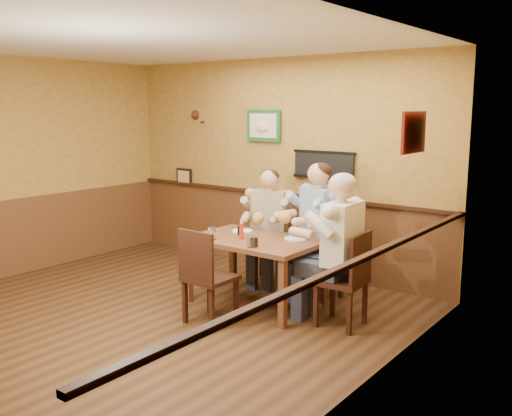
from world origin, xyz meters
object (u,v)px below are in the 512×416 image
(dining_table, at_px, (255,247))
(water_glass_left, at_px, (212,233))
(diner_tan_shirt, at_px, (270,232))
(diner_blue_polo, at_px, (320,237))
(diner_white_elder, at_px, (342,259))
(salt_shaker, at_px, (240,230))
(hot_sauce_bottle, at_px, (242,230))
(water_glass_mid, at_px, (251,241))
(pepper_shaker, at_px, (239,231))
(chair_back_right, at_px, (319,255))
(chair_near_side, at_px, (210,275))
(cola_tumbler, at_px, (254,242))
(chair_back_left, at_px, (270,247))
(chair_right_end, at_px, (341,279))

(dining_table, relative_size, water_glass_left, 10.60)
(diner_tan_shirt, relative_size, diner_blue_polo, 0.91)
(diner_white_elder, bearing_deg, salt_shaker, -94.76)
(diner_tan_shirt, bearing_deg, dining_table, -82.69)
(dining_table, distance_m, diner_white_elder, 1.06)
(diner_blue_polo, height_order, hot_sauce_bottle, diner_blue_polo)
(water_glass_mid, bearing_deg, pepper_shaker, 141.29)
(chair_back_right, xyz_separation_m, water_glass_left, (-0.76, -0.98, 0.33))
(chair_near_side, height_order, cola_tumbler, chair_near_side)
(diner_blue_polo, distance_m, diner_white_elder, 0.91)
(diner_blue_polo, xyz_separation_m, water_glass_mid, (-0.21, -1.01, 0.11))
(chair_near_side, height_order, diner_tan_shirt, diner_tan_shirt)
(water_glass_left, bearing_deg, diner_blue_polo, 52.22)
(chair_back_left, distance_m, pepper_shaker, 0.85)
(pepper_shaker, bearing_deg, dining_table, -6.09)
(diner_blue_polo, bearing_deg, diner_white_elder, -21.21)
(chair_back_right, xyz_separation_m, cola_tumbler, (-0.20, -0.97, 0.31))
(chair_back_right, xyz_separation_m, water_glass_mid, (-0.21, -1.01, 0.32))
(diner_tan_shirt, distance_m, diner_white_elder, 1.63)
(chair_back_right, bearing_deg, pepper_shaker, -112.15)
(diner_blue_polo, bearing_deg, cola_tumbler, -77.48)
(diner_tan_shirt, relative_size, water_glass_left, 9.63)
(chair_near_side, height_order, diner_blue_polo, diner_blue_polo)
(chair_back_right, distance_m, chair_near_side, 1.44)
(chair_back_left, height_order, chair_near_side, chair_near_side)
(cola_tumbler, bearing_deg, pepper_shaker, 144.69)
(chair_near_side, height_order, hot_sauce_bottle, chair_near_side)
(chair_right_end, distance_m, water_glass_mid, 0.98)
(diner_white_elder, bearing_deg, hot_sauce_bottle, -86.16)
(chair_back_right, relative_size, chair_near_side, 0.99)
(chair_back_right, xyz_separation_m, hot_sauce_bottle, (-0.51, -0.78, 0.36))
(chair_right_end, height_order, salt_shaker, chair_right_end)
(diner_white_elder, relative_size, water_glass_mid, 11.34)
(chair_back_left, height_order, chair_back_right, chair_back_right)
(dining_table, relative_size, chair_back_left, 1.57)
(chair_near_side, xyz_separation_m, cola_tumbler, (0.26, 0.39, 0.31))
(chair_right_end, bearing_deg, diner_tan_shirt, -120.97)
(cola_tumbler, bearing_deg, chair_back_left, 118.68)
(water_glass_left, distance_m, cola_tumbler, 0.57)
(diner_blue_polo, xyz_separation_m, pepper_shaker, (-0.66, -0.64, 0.10))
(water_glass_mid, xyz_separation_m, cola_tumbler, (0.01, 0.04, -0.01))
(diner_tan_shirt, bearing_deg, pepper_shaker, -98.63)
(diner_blue_polo, bearing_deg, chair_near_side, -84.55)
(chair_back_left, height_order, hot_sauce_bottle, hot_sauce_bottle)
(salt_shaker, bearing_deg, chair_back_left, 98.26)
(diner_tan_shirt, xyz_separation_m, water_glass_left, (0.03, -1.10, 0.18))
(water_glass_mid, relative_size, pepper_shaker, 1.23)
(hot_sauce_bottle, height_order, salt_shaker, hot_sauce_bottle)
(chair_right_end, distance_m, cola_tumbler, 0.95)
(diner_blue_polo, bearing_deg, chair_back_right, 0.00)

